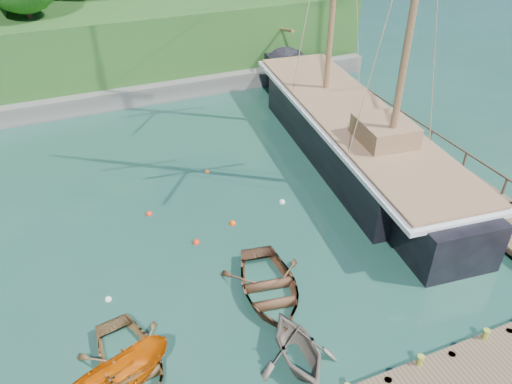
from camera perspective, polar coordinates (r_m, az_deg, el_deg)
ground at (r=21.86m, az=5.32°, el=-11.71°), size 160.00×160.00×0.00m
dock_east at (r=31.76m, az=18.16°, el=3.65°), size 3.20×24.00×1.10m
bollard_2 at (r=20.09m, az=17.82°, el=-19.28°), size 0.26×0.26×0.45m
bollard_3 at (r=21.70m, az=24.25°, el=-16.00°), size 0.26×0.26×0.45m
rowboat_0 at (r=19.93m, az=-13.98°, el=-18.94°), size 3.88×4.93×0.93m
rowboat_1 at (r=19.65m, az=4.66°, el=-18.70°), size 3.13×3.59×1.83m
rowboat_2 at (r=21.83m, az=1.48°, el=-11.61°), size 4.36×5.55×1.04m
cabin_boat_white at (r=26.98m, az=19.46°, el=-3.60°), size 3.57×5.04×1.83m
schooner at (r=31.36m, az=10.88°, el=6.06°), size 7.75×29.42×21.90m
mooring_buoy_0 at (r=22.49m, az=-16.53°, el=-11.73°), size 0.30×0.30×0.30m
mooring_buoy_1 at (r=24.52m, az=-6.84°, el=-5.79°), size 0.36×0.36×0.36m
mooring_buoy_2 at (r=25.56m, az=-2.69°, el=-3.66°), size 0.35×0.35×0.35m
mooring_buoy_3 at (r=27.09m, az=3.00°, el=-1.20°), size 0.33×0.33×0.33m
mooring_buoy_4 at (r=26.77m, az=-12.10°, el=-2.51°), size 0.33×0.33×0.33m
mooring_buoy_5 at (r=29.83m, az=-5.59°, el=2.29°), size 0.28×0.28×0.28m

